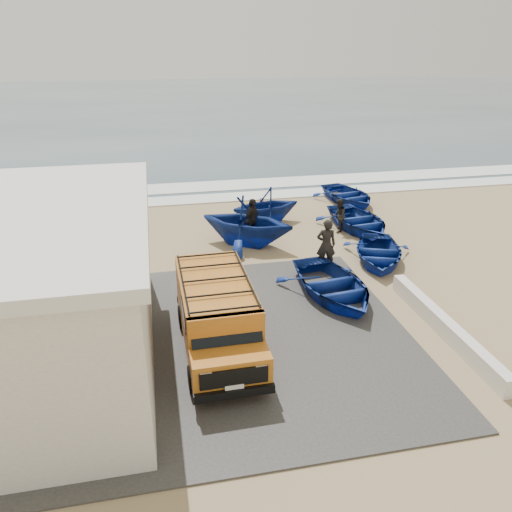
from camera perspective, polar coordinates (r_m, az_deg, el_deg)
ground at (r=16.73m, az=0.29°, el=-5.39°), size 160.00×160.00×0.00m
slab at (r=14.76m, az=-5.77°, el=-9.75°), size 12.00×10.00×0.05m
ocean at (r=70.83m, az=-9.66°, el=16.78°), size 180.00×88.00×0.01m
surf_line at (r=27.68m, az=-4.95°, el=6.58°), size 180.00×1.60×0.06m
surf_wash at (r=30.07m, az=-5.55°, el=7.93°), size 180.00×2.20×0.04m
parapet at (r=15.95m, az=20.71°, el=-7.53°), size 0.35×6.00×0.55m
van at (r=13.90m, az=-4.45°, el=-6.59°), size 2.05×4.96×2.12m
boat_near_left at (r=17.11m, az=8.75°, el=-3.30°), size 3.57×4.64×0.89m
boat_near_right at (r=20.15m, az=13.78°, el=0.38°), size 3.88×4.51×0.78m
boat_mid_left at (r=20.99m, az=-1.06°, el=4.01°), size 5.28×5.12×2.13m
boat_mid_right at (r=23.42m, az=11.60°, el=4.01°), size 3.49×4.56×0.88m
boat_far_left at (r=23.69m, az=1.14°, el=5.82°), size 3.74×3.39×1.73m
boat_far_right at (r=27.31m, az=10.46°, el=6.87°), size 3.54×4.46×0.83m
fisherman_front at (r=18.88m, az=8.01°, el=1.27°), size 0.80×0.60×2.01m
fisherman_middle at (r=22.89m, az=9.45°, el=4.58°), size 0.85×0.92×1.52m
fisherman_back at (r=21.53m, az=-0.45°, el=4.16°), size 1.06×1.13×1.87m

